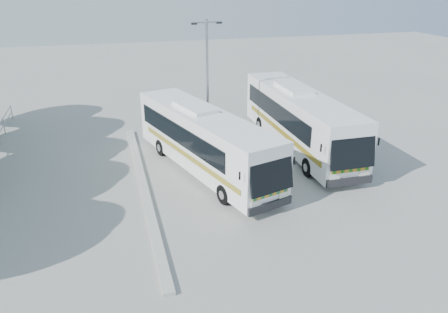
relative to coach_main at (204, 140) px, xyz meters
name	(u,v)px	position (x,y,z in m)	size (l,w,h in m)	color
ground	(199,200)	(-0.97, -3.02, -1.69)	(100.00, 100.00, 0.00)	#999994
kerb_divider	(143,185)	(-3.27, -1.02, -1.61)	(0.40, 16.00, 0.15)	#B2B2AD
coach_main	(204,140)	(0.00, 0.00, 0.00)	(5.26, 11.26, 3.08)	white
coach_adjacent	(299,119)	(5.92, 1.66, 0.10)	(2.51, 11.73, 3.25)	white
lamppost	(207,78)	(1.12, 3.86, 2.26)	(1.75, 0.34, 7.15)	#94979C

